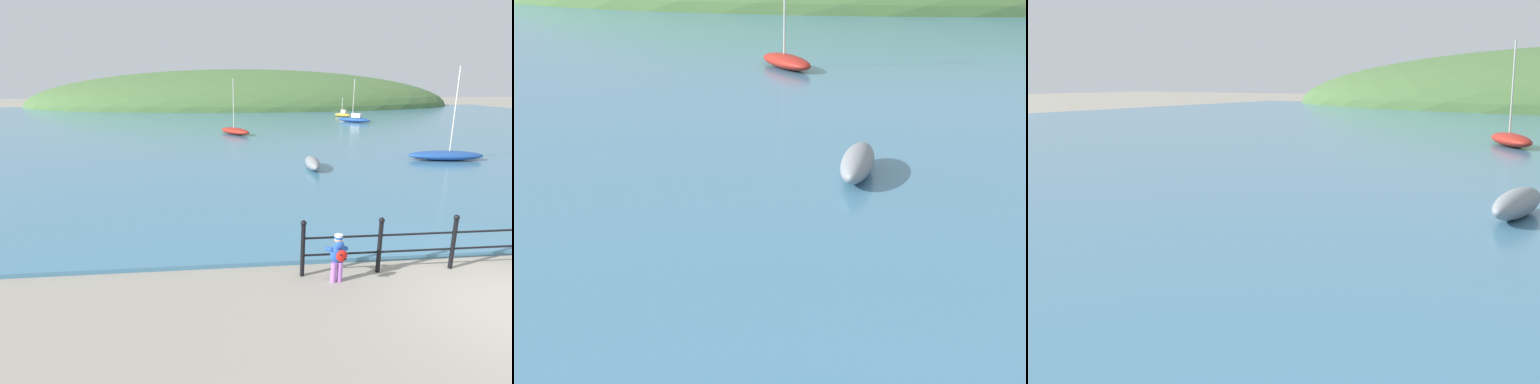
# 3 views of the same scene
# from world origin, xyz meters

# --- Properties ---
(water) EXTENTS (80.00, 60.00, 0.10)m
(water) POSITION_xyz_m (0.00, 32.00, 0.05)
(water) COLOR teal
(water) RESTS_ON ground
(boat_mid_harbor) EXTENTS (0.81, 2.27, 0.53)m
(boat_mid_harbor) POSITION_xyz_m (-0.94, 11.37, 0.36)
(boat_mid_harbor) COLOR gray
(boat_mid_harbor) RESTS_ON water
(boat_far_right) EXTENTS (2.62, 3.26, 4.04)m
(boat_far_right) POSITION_xyz_m (-3.70, 24.09, 0.37)
(boat_far_right) COLOR maroon
(boat_far_right) RESTS_ON water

